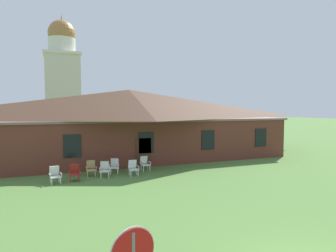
{
  "coord_description": "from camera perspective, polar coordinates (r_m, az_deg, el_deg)",
  "views": [
    {
      "loc": [
        -6.0,
        -4.88,
        4.21
      ],
      "look_at": [
        -0.62,
        8.91,
        3.3
      ],
      "focal_mm": 31.0,
      "sensor_mm": 36.0,
      "label": 1
    }
  ],
  "objects": [
    {
      "name": "lawn_chair_under_eave",
      "position": [
        19.89,
        -4.6,
        -7.25
      ],
      "size": [
        0.68,
        0.72,
        0.96
      ],
      "color": "white",
      "rests_on": "ground"
    },
    {
      "name": "dome_tower",
      "position": [
        45.98,
        -19.99,
        8.23
      ],
      "size": [
        5.18,
        5.18,
        17.95
      ],
      "color": "beige",
      "rests_on": "ground"
    },
    {
      "name": "lawn_chair_middle",
      "position": [
        18.33,
        -12.35,
        -8.25
      ],
      "size": [
        0.7,
        0.74,
        0.96
      ],
      "color": "silver",
      "rests_on": "ground"
    },
    {
      "name": "lawn_chair_by_porch",
      "position": [
        17.66,
        -21.35,
        -8.86
      ],
      "size": [
        0.71,
        0.75,
        0.96
      ],
      "color": "silver",
      "rests_on": "ground"
    },
    {
      "name": "lawn_chair_right_end",
      "position": [
        19.23,
        -10.5,
        -7.68
      ],
      "size": [
        0.75,
        0.8,
        0.96
      ],
      "color": "white",
      "rests_on": "ground"
    },
    {
      "name": "lawn_chair_left_end",
      "position": [
        18.81,
        -14.9,
        -7.99
      ],
      "size": [
        0.66,
        0.69,
        0.96
      ],
      "color": "tan",
      "rests_on": "ground"
    },
    {
      "name": "lawn_chair_near_door",
      "position": [
        17.88,
        -17.9,
        -8.64
      ],
      "size": [
        0.65,
        0.67,
        0.96
      ],
      "color": "maroon",
      "rests_on": "ground"
    },
    {
      "name": "lawn_chair_far_side",
      "position": [
        18.5,
        -6.87,
        -8.09
      ],
      "size": [
        0.65,
        0.68,
        0.96
      ],
      "color": "white",
      "rests_on": "ground"
    },
    {
      "name": "brick_building",
      "position": [
        25.42,
        -7.65,
        0.66
      ],
      "size": [
        26.0,
        10.4,
        5.81
      ],
      "color": "brown",
      "rests_on": "ground"
    }
  ]
}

